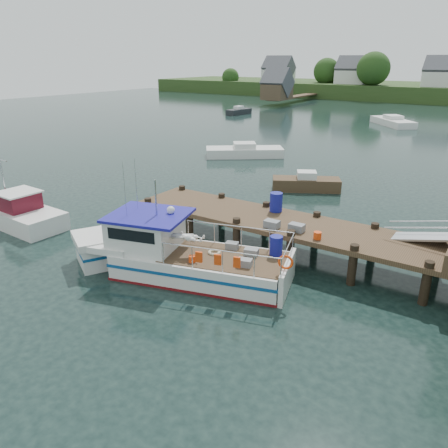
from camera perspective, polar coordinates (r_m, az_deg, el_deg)
The scene contains 8 objects.
ground_plane at distance 19.61m, azimuth 4.87°, elevation -2.83°, with size 160.00×160.00×0.00m, color black.
dock at distance 16.92m, azimuth 24.78°, elevation -0.51°, with size 16.60×3.00×4.78m.
lobster_boat at distance 16.88m, azimuth -6.60°, elevation -3.99°, with size 9.11×4.67×4.41m.
work_boat at distance 24.57m, azimuth -25.86°, elevation 1.49°, with size 7.01×2.38×3.68m.
moored_rowboat at distance 28.18m, azimuth 10.67°, elevation 5.26°, with size 4.37×3.23×1.22m.
moored_a at distance 37.60m, azimuth 2.68°, elevation 9.45°, with size 6.50×5.59×1.19m.
moored_d at distance 59.66m, azimuth 21.17°, elevation 12.37°, with size 6.72×7.17×1.25m.
moored_e at distance 67.27m, azimuth 1.95°, elevation 14.51°, with size 2.05×4.53×1.21m.
Camera 1 is at (8.52, -15.83, 7.85)m, focal length 35.00 mm.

